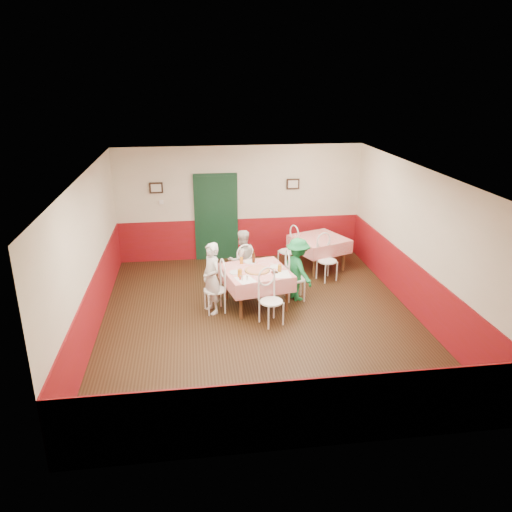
{
  "coord_description": "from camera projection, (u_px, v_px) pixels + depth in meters",
  "views": [
    {
      "loc": [
        -1.22,
        -8.38,
        4.38
      ],
      "look_at": [
        0.01,
        0.64,
        1.05
      ],
      "focal_mm": 35.0,
      "sensor_mm": 36.0,
      "label": 1
    }
  ],
  "objects": [
    {
      "name": "wainscot_front",
      "position": [
        301.0,
        414.0,
        6.04
      ],
      "size": [
        6.0,
        0.03,
        1.0
      ],
      "primitive_type": "cube",
      "color": "maroon",
      "rests_on": "ground"
    },
    {
      "name": "diner_left",
      "position": [
        212.0,
        278.0,
        9.54
      ],
      "size": [
        0.51,
        0.61,
        1.41
      ],
      "primitive_type": "imported",
      "rotation": [
        0.0,
        0.0,
        -1.16
      ],
      "color": "gray",
      "rests_on": "ground"
    },
    {
      "name": "menu_left",
      "position": [
        245.0,
        280.0,
        9.33
      ],
      "size": [
        0.42,
        0.48,
        0.0
      ],
      "primitive_type": "cube",
      "rotation": [
        0.0,
        0.0,
        0.34
      ],
      "color": "white",
      "rests_on": "main_table"
    },
    {
      "name": "front_wall",
      "position": [
        304.0,
        350.0,
        5.72
      ],
      "size": [
        6.0,
        0.1,
        2.8
      ],
      "primitive_type": "cube",
      "color": "beige",
      "rests_on": "ground"
    },
    {
      "name": "chair_right",
      "position": [
        295.0,
        279.0,
        10.17
      ],
      "size": [
        0.42,
        0.42,
        0.9
      ],
      "primitive_type": null,
      "rotation": [
        0.0,
        0.0,
        1.58
      ],
      "color": "white",
      "rests_on": "ground"
    },
    {
      "name": "beer_bottle",
      "position": [
        254.0,
        257.0,
        10.11
      ],
      "size": [
        0.08,
        0.08,
        0.24
      ],
      "primitive_type": "cylinder",
      "rotation": [
        0.0,
        0.0,
        0.2
      ],
      "color": "#381C0A",
      "rests_on": "main_table"
    },
    {
      "name": "right_wall",
      "position": [
        418.0,
        243.0,
        9.36
      ],
      "size": [
        0.1,
        7.0,
        2.8
      ],
      "primitive_type": "cube",
      "color": "beige",
      "rests_on": "ground"
    },
    {
      "name": "glass_c",
      "position": [
        241.0,
        260.0,
        10.11
      ],
      "size": [
        0.09,
        0.09,
        0.13
      ],
      "primitive_type": "cylinder",
      "rotation": [
        0.0,
        0.0,
        0.2
      ],
      "color": "#BF7219",
      "rests_on": "main_table"
    },
    {
      "name": "wallet",
      "position": [
        275.0,
        272.0,
        9.64
      ],
      "size": [
        0.13,
        0.11,
        0.02
      ],
      "primitive_type": "cube",
      "rotation": [
        0.0,
        0.0,
        0.2
      ],
      "color": "black",
      "rests_on": "main_table"
    },
    {
      "name": "second_table",
      "position": [
        319.0,
        253.0,
        11.86
      ],
      "size": [
        1.45,
        1.45,
        0.77
      ],
      "primitive_type": "cube",
      "rotation": [
        0.0,
        0.0,
        0.37
      ],
      "color": "red",
      "rests_on": "ground"
    },
    {
      "name": "main_table",
      "position": [
        256.0,
        288.0,
        9.93
      ],
      "size": [
        1.44,
        1.44,
        0.77
      ],
      "primitive_type": "cube",
      "rotation": [
        0.0,
        0.0,
        0.2
      ],
      "color": "red",
      "rests_on": "ground"
    },
    {
      "name": "ceiling",
      "position": [
        261.0,
        173.0,
        8.5
      ],
      "size": [
        7.0,
        7.0,
        0.0
      ],
      "primitive_type": "plane",
      "color": "white",
      "rests_on": "back_wall"
    },
    {
      "name": "wainscot_left",
      "position": [
        95.0,
        305.0,
        8.91
      ],
      "size": [
        0.03,
        7.0,
        1.0
      ],
      "primitive_type": "cube",
      "color": "maroon",
      "rests_on": "ground"
    },
    {
      "name": "shaker_c",
      "position": [
        240.0,
        277.0,
        9.32
      ],
      "size": [
        0.04,
        0.04,
        0.09
      ],
      "primitive_type": "cylinder",
      "rotation": [
        0.0,
        0.0,
        0.2
      ],
      "color": "#B23319",
      "rests_on": "main_table"
    },
    {
      "name": "left_wall",
      "position": [
        89.0,
        258.0,
        8.6
      ],
      "size": [
        0.1,
        7.0,
        2.8
      ],
      "primitive_type": "cube",
      "color": "beige",
      "rests_on": "ground"
    },
    {
      "name": "shaker_b",
      "position": [
        247.0,
        278.0,
        9.28
      ],
      "size": [
        0.04,
        0.04,
        0.09
      ],
      "primitive_type": "cylinder",
      "rotation": [
        0.0,
        0.0,
        0.2
      ],
      "color": "silver",
      "rests_on": "main_table"
    },
    {
      "name": "chair_left",
      "position": [
        215.0,
        290.0,
        9.64
      ],
      "size": [
        0.49,
        0.49,
        0.9
      ],
      "primitive_type": null,
      "rotation": [
        0.0,
        0.0,
        -1.39
      ],
      "color": "white",
      "rests_on": "ground"
    },
    {
      "name": "plate_left",
      "position": [
        236.0,
        272.0,
        9.65
      ],
      "size": [
        0.3,
        0.3,
        0.01
      ],
      "primitive_type": "cylinder",
      "rotation": [
        0.0,
        0.0,
        0.2
      ],
      "color": "white",
      "rests_on": "main_table"
    },
    {
      "name": "diner_right",
      "position": [
        298.0,
        269.0,
        10.12
      ],
      "size": [
        0.76,
        0.96,
        1.31
      ],
      "primitive_type": "imported",
      "rotation": [
        0.0,
        0.0,
        1.95
      ],
      "color": "gray",
      "rests_on": "ground"
    },
    {
      "name": "door",
      "position": [
        216.0,
        218.0,
        12.23
      ],
      "size": [
        0.96,
        0.06,
        2.1
      ],
      "primitive_type": "cube",
      "color": "black",
      "rests_on": "ground"
    },
    {
      "name": "picture_left",
      "position": [
        156.0,
        188.0,
        11.78
      ],
      "size": [
        0.32,
        0.03,
        0.26
      ],
      "primitive_type": "cube",
      "color": "black",
      "rests_on": "back_wall"
    },
    {
      "name": "chair_far",
      "position": [
        243.0,
        269.0,
        10.66
      ],
      "size": [
        0.5,
        0.5,
        0.9
      ],
      "primitive_type": null,
      "rotation": [
        0.0,
        0.0,
        3.36
      ],
      "color": "white",
      "rests_on": "ground"
    },
    {
      "name": "back_wall",
      "position": [
        240.0,
        203.0,
        12.24
      ],
      "size": [
        6.0,
        0.1,
        2.8
      ],
      "primitive_type": "cube",
      "color": "beige",
      "rests_on": "ground"
    },
    {
      "name": "menu_right",
      "position": [
        282.0,
        274.0,
        9.58
      ],
      "size": [
        0.3,
        0.4,
        0.0
      ],
      "primitive_type": "cube",
      "rotation": [
        0.0,
        0.0,
        -0.01
      ],
      "color": "white",
      "rests_on": "main_table"
    },
    {
      "name": "shaker_a",
      "position": [
        242.0,
        278.0,
        9.28
      ],
      "size": [
        0.04,
        0.04,
        0.09
      ],
      "primitive_type": "cylinder",
      "rotation": [
        0.0,
        0.0,
        0.2
      ],
      "color": "silver",
      "rests_on": "main_table"
    },
    {
      "name": "plate_right",
      "position": [
        276.0,
        267.0,
        9.94
      ],
      "size": [
        0.3,
        0.3,
        0.01
      ],
      "primitive_type": "cylinder",
      "rotation": [
        0.0,
        0.0,
        0.2
      ],
      "color": "white",
      "rests_on": "main_table"
    },
    {
      "name": "thermostat",
      "position": [
        161.0,
        202.0,
        11.92
      ],
      "size": [
        0.1,
        0.03,
        0.1
      ],
      "primitive_type": "cube",
      "color": "white",
      "rests_on": "back_wall"
    },
    {
      "name": "chair_near",
      "position": [
        271.0,
        302.0,
        9.15
      ],
      "size": [
        0.55,
        0.55,
        0.9
      ],
      "primitive_type": null,
      "rotation": [
        0.0,
        0.0,
        0.4
      ],
      "color": "white",
      "rests_on": "ground"
    },
    {
      "name": "wainscot_right",
      "position": [
        413.0,
        287.0,
        9.66
      ],
      "size": [
        0.03,
        7.0,
        1.0
      ],
      "primitive_type": "cube",
      "color": "maroon",
      "rests_on": "ground"
    },
    {
      "name": "plate_far",
      "position": [
        250.0,
        262.0,
        10.19
      ],
      "size": [
        0.3,
        0.3,
        0.01
      ],
      "primitive_type": "cylinder",
      "rotation": [
        0.0,
        0.0,
        0.2
      ],
      "color": "white",
      "rests_on": "main_table"
    },
    {
      "name": "glass_a",
      "position": [
        240.0,
        273.0,
        9.42
      ],
      "size": [
        0.1,
        0.1,
        0.15
      ],
      "primitive_type": "cylinder",
      "rotation": [
        0.0,
        0.0,
        0.2
      ],
      "color": "#BF7219",
      "rests_on": "main_table"
    },
    {
      "name": "wainscot_back",
      "position": [
        241.0,
        238.0,
        12.53
      ],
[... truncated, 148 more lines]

